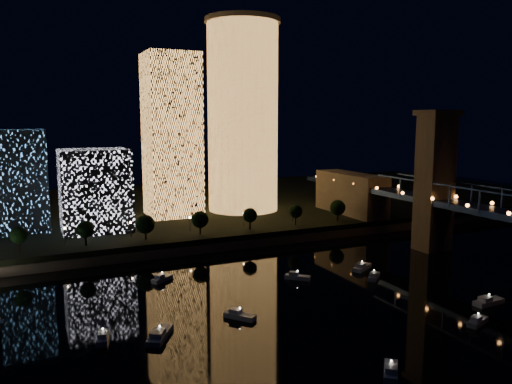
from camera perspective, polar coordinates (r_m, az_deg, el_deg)
ground at (r=115.96m, az=13.16°, el=-15.63°), size 520.00×520.00×0.00m
far_bank at (r=255.73m, az=-9.36°, el=-1.81°), size 420.00×160.00×5.00m
seawall at (r=183.45m, az=-2.80°, el=-5.99°), size 420.00×6.00×3.00m
tower_cylindrical at (r=230.41m, az=-1.52°, el=8.65°), size 34.00×34.00×86.32m
tower_rectangular at (r=220.16m, az=-9.60°, el=6.37°), size 21.91×21.91×69.70m
midrise_blocks at (r=206.82m, az=-26.08°, el=0.11°), size 93.96×39.43×38.01m
motorboats at (r=121.89m, az=4.78°, el=-13.81°), size 100.82×80.43×2.78m
esplanade_trees at (r=178.10m, az=-13.20°, el=-3.67°), size 166.59×6.74×8.87m
street_lamps at (r=183.82m, az=-14.14°, el=-3.80°), size 132.70×0.70×5.65m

